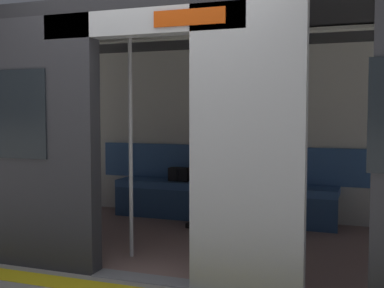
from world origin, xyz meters
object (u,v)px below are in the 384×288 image
Objects in this scene: book at (249,184)px; grab_pole_door at (131,143)px; handbag at (179,174)px; person_seated at (213,166)px; bench_seat at (221,192)px; train_car at (188,98)px.

book is 1.95m from grab_pole_door.
person_seated is at bearing 169.47° from handbag.
handbag reaches higher than book.
grab_pole_door reaches higher than book.
handbag is 1.82m from grab_pole_door.
grab_pole_door is at bearing 77.78° from bench_seat.
train_car is at bearing 116.07° from handbag.
handbag is (0.48, -0.09, -0.13)m from person_seated.
bench_seat is at bearing 176.32° from handbag.
person_seated is at bearing 28.68° from bench_seat.
train_car is 29.09× the size of book.
train_car is 3.01× the size of grab_pole_door.
bench_seat is 2.32× the size of person_seated.
train_car is 1.51m from book.
handbag is (0.57, -0.04, 0.19)m from bench_seat.
train_car is 24.62× the size of handbag.
bench_seat is 1.30× the size of grab_pole_door.
book is at bearing 178.93° from handbag.
bench_seat is at bearing -102.22° from grab_pole_door.
book is 0.10× the size of grab_pole_door.
handbag is at bearing -10.53° from person_seated.
handbag is 0.91m from book.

